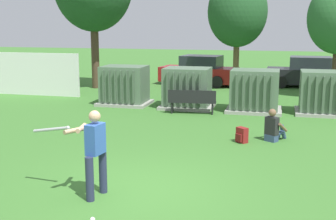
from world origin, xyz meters
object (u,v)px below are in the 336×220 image
Objects in this scene: transformer_west at (125,86)px; sports_ball at (93,220)px; transformer_mid_east at (255,91)px; park_bench at (192,100)px; parked_car_leftmost at (199,71)px; seated_spectator at (274,128)px; transformer_mid_west at (187,88)px; backpack at (242,135)px; transformer_east at (325,93)px; batter at (93,149)px; parked_car_left_of_center at (308,73)px.

transformer_west is 11.35m from sports_ball.
transformer_mid_east is 10.87m from sports_ball.
park_bench is 8.12m from parked_car_leftmost.
seated_spectator is at bearing -46.70° from park_bench.
seated_spectator reaches higher than park_bench.
parked_car_leftmost is at bearing 96.10° from transformer_mid_west.
parked_car_leftmost is (1.97, 6.75, -0.04)m from transformer_west.
transformer_mid_east reaches higher than backpack.
parked_car_leftmost reaches higher than backpack.
park_bench is (-4.83, -1.22, -0.25)m from transformer_east.
seated_spectator is (-1.78, -4.46, -0.41)m from transformer_east.
transformer_mid_east is 1.15× the size of park_bench.
sports_ball is (0.12, -9.57, -0.49)m from park_bench.
parked_car_leftmost is at bearing 73.70° from transformer_west.
batter is at bearing -117.49° from backpack.
transformer_east is 2.18× the size of seated_spectator.
batter is (0.11, -9.63, 0.19)m from transformer_mid_west.
parked_car_left_of_center reaches higher than seated_spectator.
backpack is (-0.07, -4.74, -0.57)m from transformer_mid_east.
seated_spectator is (6.19, -4.52, -0.41)m from transformer_west.
transformer_mid_east is 7.76m from parked_car_leftmost.
parked_car_left_of_center is at bearing 72.51° from transformer_mid_east.
transformer_mid_west is at bearing 90.67° from batter.
transformer_east is 10.97m from batter.
transformer_mid_west is at bearing 92.93° from sports_ball.
transformer_mid_east is 2.50m from park_bench.
seated_spectator is at bearing -97.50° from parked_car_left_of_center.
backpack is at bearing -101.25° from parked_car_left_of_center.
backpack is 0.10× the size of parked_car_leftmost.
transformer_east is at bearing 3.42° from transformer_mid_east.
parked_car_left_of_center is (4.49, 18.12, 0.71)m from sports_ball.
park_bench is 0.43× the size of parked_car_left_of_center.
sports_ball is 17.66m from parked_car_leftmost.
parked_car_leftmost is (-0.85, 16.49, -0.22)m from batter.
parked_car_left_of_center is (4.92, 17.02, -0.22)m from batter.
transformer_east is 0.49× the size of parked_car_left_of_center.
sports_ball is at bearing -73.28° from transformer_west.
transformer_east is 1.21× the size of batter.
transformer_west is 1.00× the size of transformer_mid_west.
batter is at bearing -89.33° from transformer_mid_west.
backpack is (2.17, -3.68, -0.32)m from park_bench.
park_bench is at bearing 120.58° from backpack.
seated_spectator reaches higher than backpack.
transformer_mid_east is 1.21× the size of batter.
park_bench is 0.42× the size of parked_car_leftmost.
transformer_mid_west is at bearing -2.28° from transformer_west.
transformer_west is at bearing 177.72° from transformer_mid_west.
batter is 16.52m from parked_car_leftmost.
park_bench is at bearing -69.88° from transformer_mid_west.
park_bench is 1.05× the size of batter.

